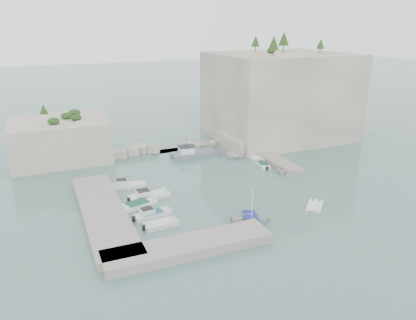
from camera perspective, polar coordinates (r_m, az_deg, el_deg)
name	(u,v)px	position (r m, az deg, el deg)	size (l,w,h in m)	color
ground	(224,193)	(57.49, 2.34, -4.62)	(400.00, 400.00, 0.00)	slate
cliff_east	(279,96)	(85.32, 9.95, 8.87)	(26.00, 22.00, 17.00)	beige
cliff_terrace	(246,141)	(77.76, 5.40, 2.62)	(8.00, 10.00, 2.50)	beige
outcrop_west	(60,139)	(75.21, -20.10, 2.75)	(16.00, 14.00, 7.00)	beige
quay_west	(103,213)	(52.01, -14.52, -7.23)	(5.00, 24.00, 1.10)	#9E9689
quay_south	(189,246)	(43.51, -2.71, -12.05)	(18.00, 4.00, 1.10)	#9E9689
ledge_east	(270,158)	(71.65, 8.73, 0.34)	(3.00, 16.00, 0.80)	#9E9689
breakwater	(170,147)	(76.21, -5.38, 1.85)	(28.00, 3.00, 1.40)	beige
motorboat_a	(127,187)	(60.41, -11.28, -3.79)	(5.70, 1.69, 1.40)	silver
motorboat_b	(149,198)	(56.44, -8.25, -5.27)	(6.15, 2.01, 1.40)	silver
motorboat_c	(138,206)	(54.11, -9.89, -6.46)	(5.59, 2.03, 0.70)	silver
motorboat_d	(153,216)	(51.22, -7.77, -7.87)	(5.26, 1.57, 1.40)	silver
motorboat_e	(161,226)	(48.84, -6.63, -9.22)	(4.44, 1.82, 0.70)	silver
rowboat	(251,222)	(49.71, 6.13, -8.67)	(3.51, 4.92, 1.02)	white
inflatable_dinghy	(314,207)	(54.96, 14.73, -6.42)	(3.63, 1.76, 0.44)	white
tender_east_a	(284,173)	(65.76, 10.59, -1.84)	(2.82, 3.27, 1.72)	silver
tender_east_b	(263,166)	(68.28, 7.69, -0.90)	(4.02, 1.37, 0.70)	silver
tender_east_c	(255,159)	(71.87, 6.59, 0.16)	(5.61, 1.81, 0.70)	silver
tender_east_d	(237,157)	(72.33, 4.12, 0.36)	(1.68, 4.46, 1.72)	white
work_boat	(196,156)	(72.84, -1.73, 0.54)	(9.68, 2.86, 2.20)	slate
rowboat_mast	(252,202)	(48.56, 6.24, -5.94)	(0.10, 0.10, 4.20)	white
vegetation	(255,49)	(82.77, 6.66, 15.30)	(53.48, 13.88, 13.40)	#1E4219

